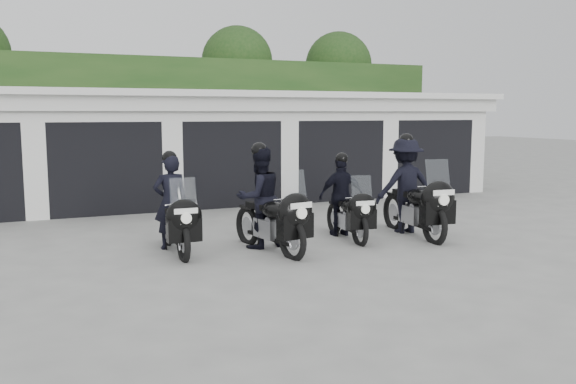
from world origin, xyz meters
name	(u,v)px	position (x,y,z in m)	size (l,w,h in m)	color
ground	(331,252)	(0.00, 0.00, 0.00)	(80.00, 80.00, 0.00)	#9A9A95
garage_block	(205,147)	(0.00, 8.06, 1.42)	(16.40, 6.80, 2.96)	silver
background_vegetation	(179,103)	(0.37, 12.92, 2.77)	(20.00, 3.90, 5.80)	#1B3A15
police_bike_a	(174,211)	(-2.50, 1.09, 0.72)	(0.63, 2.08, 1.81)	black
police_bike_b	(265,204)	(-0.98, 0.65, 0.82)	(1.06, 2.23, 1.95)	black
police_bike_c	(345,201)	(0.83, 1.05, 0.72)	(0.97, 1.94, 1.69)	black
police_bike_d	(410,190)	(2.16, 0.81, 0.88)	(1.29, 2.37, 2.07)	black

